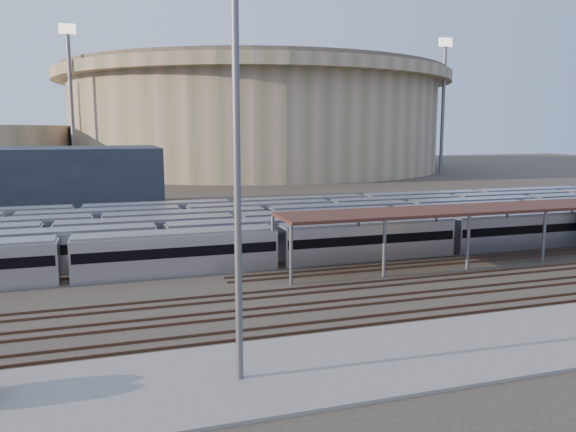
{
  "coord_description": "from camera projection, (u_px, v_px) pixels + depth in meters",
  "views": [
    {
      "loc": [
        -22.1,
        -41.78,
        12.73
      ],
      "look_at": [
        -4.83,
        12.0,
        4.07
      ],
      "focal_mm": 35.0,
      "sensor_mm": 36.0,
      "label": 1
    }
  ],
  "objects": [
    {
      "name": "apron",
      "position": [
        428.0,
        352.0,
        32.28
      ],
      "size": [
        50.0,
        9.0,
        0.2
      ],
      "primitive_type": "cube",
      "color": "gray",
      "rests_on": "ground"
    },
    {
      "name": "floodlight_0",
      "position": [
        71.0,
        98.0,
        139.26
      ],
      "size": [
        4.0,
        1.0,
        38.4
      ],
      "color": "#5E5E63",
      "rests_on": "ground"
    },
    {
      "name": "floodlight_3",
      "position": [
        142.0,
        107.0,
        192.36
      ],
      "size": [
        4.0,
        1.0,
        38.4
      ],
      "color": "#5E5E63",
      "rests_on": "ground"
    },
    {
      "name": "stadium",
      "position": [
        255.0,
        119.0,
        184.74
      ],
      "size": [
        124.0,
        124.0,
        32.5
      ],
      "color": "tan",
      "rests_on": "ground"
    },
    {
      "name": "subway_trains",
      "position": [
        281.0,
        227.0,
        63.97
      ],
      "size": [
        126.16,
        23.9,
        3.6
      ],
      "color": "#BBBCC0",
      "rests_on": "ground"
    },
    {
      "name": "ground",
      "position": [
        385.0,
        281.0,
        47.93
      ],
      "size": [
        420.0,
        420.0,
        0.0
      ],
      "primitive_type": "plane",
      "color": "#383026",
      "rests_on": "ground"
    },
    {
      "name": "floodlight_2",
      "position": [
        443.0,
        102.0,
        160.06
      ],
      "size": [
        4.0,
        1.0,
        38.4
      ],
      "color": "#5E5E63",
      "rests_on": "ground"
    },
    {
      "name": "service_building",
      "position": [
        23.0,
        180.0,
        88.36
      ],
      "size": [
        42.0,
        20.0,
        10.0
      ],
      "primitive_type": "cube",
      "color": "#1E232D",
      "rests_on": "ground"
    },
    {
      "name": "yard_light_pole",
      "position": [
        237.0,
        153.0,
        26.91
      ],
      "size": [
        0.81,
        0.36,
        22.73
      ],
      "color": "#5E5E63",
      "rests_on": "apron"
    },
    {
      "name": "empty_tracks",
      "position": [
        415.0,
        296.0,
        43.21
      ],
      "size": [
        170.0,
        9.62,
        0.18
      ],
      "color": "#4C3323",
      "rests_on": "ground"
    },
    {
      "name": "inspection_shed",
      "position": [
        560.0,
        206.0,
        57.58
      ],
      "size": [
        60.3,
        6.0,
        5.3
      ],
      "color": "#5E5E63",
      "rests_on": "ground"
    }
  ]
}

